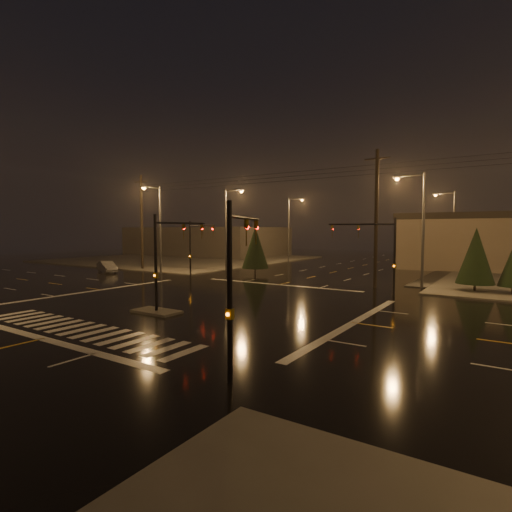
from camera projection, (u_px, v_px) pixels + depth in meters
name	position (u px, v px, depth m)	size (l,w,h in m)	color
ground	(200.00, 303.00, 27.73)	(140.00, 140.00, 0.00)	black
sidewalk_nw	(184.00, 259.00, 69.16)	(36.00, 36.00, 0.12)	#4D4A45
median_island	(157.00, 311.00, 24.38)	(3.00, 1.60, 0.15)	#4D4A45
crosswalk	(82.00, 330.00, 20.21)	(15.00, 2.60, 0.01)	beige
stop_bar_near	(43.00, 339.00, 18.54)	(16.00, 0.50, 0.01)	beige
stop_bar_far	(279.00, 285.00, 36.91)	(16.00, 0.50, 0.01)	beige
commercial_block	(206.00, 241.00, 81.74)	(30.00, 18.00, 5.60)	#413B39
signal_mast_median	(167.00, 251.00, 24.92)	(0.25, 4.59, 6.00)	black
signal_mast_ne	(380.00, 246.00, 30.76)	(4.84, 1.86, 6.00)	black
signal_mast_nw	(195.00, 242.00, 41.13)	(4.84, 1.86, 6.00)	black
signal_mast_se	(236.00, 269.00, 13.76)	(1.55, 3.87, 6.00)	black
streetlight_1	(228.00, 224.00, 48.49)	(2.77, 0.32, 10.00)	#38383A
streetlight_2	(290.00, 225.00, 61.85)	(2.77, 0.32, 10.00)	#38383A
streetlight_3	(420.00, 221.00, 34.60)	(2.77, 0.32, 10.00)	#38383A
streetlight_4	(451.00, 224.00, 51.31)	(2.77, 0.32, 10.00)	#38383A
streetlight_5	(158.00, 223.00, 45.43)	(0.32, 2.77, 10.00)	#38383A
utility_pole_0	(142.00, 222.00, 51.04)	(2.20, 0.32, 12.00)	black
utility_pole_1	(376.00, 218.00, 34.65)	(2.20, 0.32, 12.00)	black
conifer_0	(476.00, 256.00, 32.29)	(2.92, 2.92, 5.27)	black
conifer_3	(255.00, 247.00, 45.48)	(3.06, 3.06, 5.48)	black
car_crossing	(107.00, 267.00, 47.60)	(1.42, 4.08, 1.34)	#55565C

